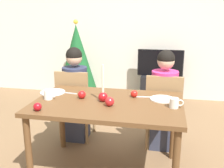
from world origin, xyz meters
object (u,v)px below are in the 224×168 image
object	(u,v)px
tv_stand	(159,89)
plate_right	(162,99)
tv	(160,63)
christmas_tree	(77,60)
apple_far_edge	(37,107)
apple_by_right_mug	(82,95)
person_left_child	(76,96)
apple_by_left_plate	(134,94)
mug_left	(49,95)
chair_right	(163,107)
candle_centerpiece	(103,94)
plate_left	(53,92)
chair_left	(75,101)
person_right_child	(164,102)
mug_right	(174,103)
dining_table	(108,110)
apple_near_candle	(110,102)

from	to	relation	value
tv_stand	plate_right	bearing A→B (deg)	-88.00
tv	christmas_tree	size ratio (longest dim) A/B	0.55
apple_far_edge	apple_by_right_mug	bearing A→B (deg)	55.86
person_left_child	apple_by_left_plate	xyz separation A→B (m)	(0.78, -0.45, 0.22)
mug_left	chair_right	bearing A→B (deg)	30.52
candle_centerpiece	tv_stand	bearing A→B (deg)	78.28
chair_right	person_left_child	bearing A→B (deg)	178.27
mug_left	apple_by_left_plate	distance (m)	0.84
person_left_child	tv	xyz separation A→B (m)	(0.98, 1.66, 0.14)
tv	christmas_tree	xyz separation A→B (m)	(-1.45, -0.23, 0.04)
tv	apple_by_left_plate	bearing A→B (deg)	-95.50
candle_centerpiece	plate_right	size ratio (longest dim) A/B	1.49
candle_centerpiece	plate_left	distance (m)	0.61
tv_stand	christmas_tree	size ratio (longest dim) A/B	0.44
plate_right	tv	bearing A→B (deg)	92.00
candle_centerpiece	chair_right	bearing A→B (deg)	46.77
plate_left	apple_by_left_plate	world-z (taller)	apple_by_left_plate
person_left_child	apple_by_right_mug	distance (m)	0.69
tv_stand	apple_far_edge	bearing A→B (deg)	-110.11
chair_left	apple_by_right_mug	bearing A→B (deg)	-63.43
chair_right	christmas_tree	bearing A→B (deg)	136.40
tv_stand	tv	bearing A→B (deg)	90.00
plate_left	chair_right	bearing A→B (deg)	21.20
person_right_child	tv	world-z (taller)	person_right_child
plate_left	apple_by_right_mug	xyz separation A→B (m)	(0.36, -0.12, 0.03)
christmas_tree	apple_by_right_mug	xyz separation A→B (m)	(0.75, -2.02, 0.04)
chair_left	mug_left	xyz separation A→B (m)	(-0.03, -0.65, 0.29)
plate_right	mug_right	size ratio (longest dim) A/B	1.91
tv	apple_by_right_mug	world-z (taller)	tv
tv_stand	mug_right	bearing A→B (deg)	-85.53
plate_right	apple_by_right_mug	size ratio (longest dim) A/B	3.06
tv	apple_far_edge	distance (m)	2.83
person_left_child	tv_stand	size ratio (longest dim) A/B	1.83
mug_right	apple_by_left_plate	xyz separation A→B (m)	(-0.39, 0.23, -0.01)
chair_left	apple_by_left_plate	world-z (taller)	chair_left
christmas_tree	plate_right	world-z (taller)	christmas_tree
apple_by_right_mug	plate_right	bearing A→B (deg)	8.85
dining_table	mug_left	size ratio (longest dim) A/B	10.96
christmas_tree	dining_table	bearing A→B (deg)	-63.87
person_right_child	mug_right	world-z (taller)	person_right_child
dining_table	tv	xyz separation A→B (m)	(0.43, 2.30, 0.04)
tv_stand	apple_near_candle	world-z (taller)	apple_near_candle
person_right_child	mug_left	distance (m)	1.31
candle_centerpiece	plate_left	size ratio (longest dim) A/B	1.38
dining_table	plate_left	xyz separation A→B (m)	(-0.63, 0.16, 0.09)
apple_by_right_mug	apple_far_edge	bearing A→B (deg)	-124.14
christmas_tree	apple_far_edge	bearing A→B (deg)	-78.89
dining_table	tv_stand	xyz separation A→B (m)	(0.43, 2.30, -0.43)
plate_left	candle_centerpiece	bearing A→B (deg)	-14.99
chair_left	mug_left	world-z (taller)	chair_left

